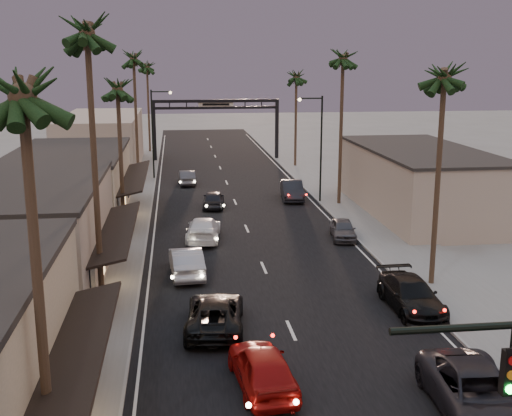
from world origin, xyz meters
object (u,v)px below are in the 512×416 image
object	(u,v)px
streetlight_left	(155,127)
palm_lb	(86,24)
palm_rb	(343,53)
curbside_black	(411,295)
streetlight_right	(318,140)
oncoming_pickup	(215,314)
arch	(216,114)
palm_rc	(296,73)
curbside_near	(478,394)
palm_ra	(445,69)
palm_far	(147,63)
palm_la	(21,78)
oncoming_red	(262,367)
palm_lc	(117,82)
palm_ld	(133,54)
oncoming_silver	(186,261)

from	to	relation	value
streetlight_left	palm_lb	xyz separation A→B (m)	(-1.68, -36.00, 8.06)
palm_rb	curbside_black	bearing A→B (deg)	-95.88
streetlight_right	palm_lb	bearing A→B (deg)	-124.01
curbside_black	oncoming_pickup	bearing A→B (deg)	-174.09
arch	palm_rc	size ratio (longest dim) A/B	1.25
streetlight_right	curbside_near	xyz separation A→B (m)	(-1.91, -33.81, -4.49)
palm_ra	palm_far	world-z (taller)	same
palm_ra	palm_far	xyz separation A→B (m)	(-16.90, 54.00, 0.00)
palm_rb	curbside_black	xyz separation A→B (m)	(-2.40, -23.31, -11.64)
arch	streetlight_right	xyz separation A→B (m)	(6.92, -25.00, -0.20)
palm_la	oncoming_pickup	world-z (taller)	palm_la
streetlight_left	palm_far	world-z (taller)	palm_far
palm_lb	curbside_near	size ratio (longest dim) A/B	2.52
streetlight_right	palm_rc	world-z (taller)	palm_rc
streetlight_right	oncoming_red	distance (m)	32.51
streetlight_left	palm_rb	size ratio (longest dim) A/B	0.63
streetlight_left	palm_far	xyz separation A→B (m)	(-1.38, 20.00, 6.11)
streetlight_right	palm_la	bearing A→B (deg)	-113.32
palm_rc	palm_lb	bearing A→B (deg)	-112.27
palm_la	oncoming_pickup	distance (m)	15.91
streetlight_right	curbside_near	size ratio (longest dim) A/B	1.49
palm_far	palm_rb	bearing A→B (deg)	-63.57
oncoming_pickup	curbside_black	bearing A→B (deg)	-167.40
arch	palm_ra	bearing A→B (deg)	-79.41
palm_rc	oncoming_pickup	size ratio (longest dim) A/B	2.25
oncoming_pickup	palm_rc	bearing A→B (deg)	-99.23
palm_lb	oncoming_pickup	size ratio (longest dim) A/B	2.80
arch	palm_far	xyz separation A→B (m)	(-8.30, 8.00, 5.91)
palm_ra	palm_lc	bearing A→B (deg)	145.10
palm_ld	palm_far	xyz separation A→B (m)	(0.30, 23.00, -0.97)
streetlight_left	palm_ld	xyz separation A→B (m)	(-1.68, -3.00, 7.09)
streetlight_left	curbside_near	xyz separation A→B (m)	(11.93, -46.81, -4.49)
palm_rb	palm_ra	bearing A→B (deg)	-90.00
palm_ra	palm_rc	size ratio (longest dim) A/B	1.08
curbside_near	palm_rb	bearing A→B (deg)	87.32
arch	palm_ld	bearing A→B (deg)	-119.83
palm_lc	oncoming_silver	xyz separation A→B (m)	(4.09, -8.73, -9.66)
palm_far	curbside_black	world-z (taller)	palm_far
palm_ld	oncoming_pickup	world-z (taller)	palm_ld
palm_rb	palm_lc	bearing A→B (deg)	-155.06
palm_rc	oncoming_pickup	distance (m)	47.04
palm_ra	curbside_near	world-z (taller)	palm_ra
arch	streetlight_right	size ratio (longest dim) A/B	1.69
streetlight_left	palm_lc	xyz separation A→B (m)	(-1.68, -22.00, 5.14)
palm_la	palm_far	bearing A→B (deg)	89.75
streetlight_right	palm_rc	bearing A→B (deg)	84.95
palm_rb	oncoming_pickup	bearing A→B (deg)	-116.11
streetlight_left	palm_la	bearing A→B (deg)	-91.96
palm_ra	palm_rb	xyz separation A→B (m)	(0.00, 20.00, 0.97)
arch	curbside_black	bearing A→B (deg)	-82.83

